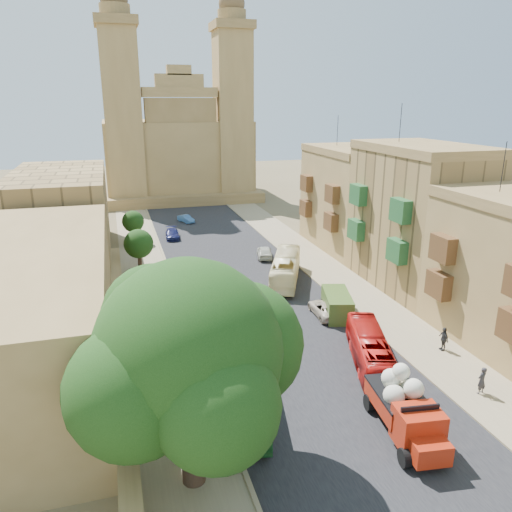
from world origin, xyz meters
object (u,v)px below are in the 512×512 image
pedestrian_c (444,339)px  bus_cream_east (286,268)px  red_truck (406,408)px  pedestrian_a (482,380)px  car_blue_a (246,338)px  car_dkblue (172,234)px  street_tree_d (133,222)px  olive_pickup (337,305)px  car_white_b (265,252)px  street_tree_b (148,285)px  car_cream (326,309)px  church (177,146)px  ficus_tree (191,358)px  bus_red_east (370,350)px  bus_green_north (243,384)px  street_tree_c (139,244)px  car_white_a (230,298)px  street_tree_a (163,350)px  car_blue_b (186,219)px

pedestrian_c → bus_cream_east: bearing=-156.1°
red_truck → pedestrian_a: red_truck is taller
car_blue_a → car_dkblue: car_dkblue is taller
street_tree_d → olive_pickup: street_tree_d is taller
car_white_b → street_tree_b: bearing=56.2°
car_cream → car_dkblue: 30.24m
church → red_truck: 74.76m
pedestrian_c → street_tree_d: bearing=-147.1°
ficus_tree → bus_red_east: size_ratio=1.29×
street_tree_d → car_blue_a: 31.82m
ficus_tree → bus_green_north: ficus_tree is taller
church → pedestrian_a: 73.20m
car_blue_a → olive_pickup: bearing=0.3°
street_tree_c → bus_cream_east: bearing=-26.4°
car_cream → pedestrian_a: size_ratio=2.44×
olive_pickup → car_white_b: size_ratio=1.25×
car_white_a → pedestrian_a: size_ratio=2.21×
bus_red_east → street_tree_a: bearing=16.1°
bus_green_north → pedestrian_a: size_ratio=5.71×
street_tree_d → car_dkblue: (5.00, 0.90, -2.22)m
car_blue_a → church: bearing=68.2°
church → car_cream: bearing=-85.6°
car_cream → car_blue_b: bearing=-78.2°
church → car_blue_b: bearing=-95.1°
church → bus_red_east: 67.74m
church → bus_green_north: bearing=-94.6°
pedestrian_a → pedestrian_c: size_ratio=1.01×
bus_green_north → car_blue_a: (2.18, 7.49, -0.89)m
street_tree_d → bus_red_east: (14.00, -36.50, -1.62)m
car_blue_a → pedestrian_a: (12.52, -10.46, 0.35)m
street_tree_a → car_cream: street_tree_a is taller
car_dkblue → car_white_b: bearing=-46.9°
street_tree_c → red_truck: (12.26, -31.70, -1.51)m
car_dkblue → car_blue_b: size_ratio=1.29×
street_tree_a → olive_pickup: 17.55m
bus_cream_east → bus_green_north: bearing=87.8°
olive_pickup → car_white_a: (-8.27, 4.78, -0.30)m
car_cream → bus_red_east: bearing=88.6°
street_tree_c → pedestrian_a: 35.22m
bus_cream_east → red_truck: bearing=109.9°
street_tree_b → pedestrian_a: 25.99m
car_blue_a → car_blue_b: bearing=69.2°
street_tree_b → street_tree_c: size_ratio=0.93×
car_white_b → ficus_tree: bearing=80.9°
red_truck → car_white_b: (2.06, 33.05, -0.97)m
red_truck → bus_green_north: bearing=146.7°
bus_green_north → bus_red_east: size_ratio=1.20×
street_tree_d → ficus_tree: bearing=-89.2°
car_white_b → pedestrian_a: bearing=112.0°
church → bus_red_east: bearing=-86.6°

